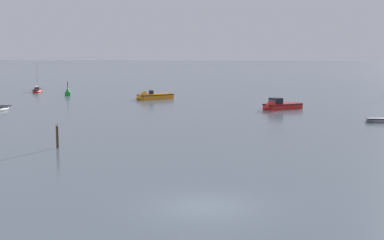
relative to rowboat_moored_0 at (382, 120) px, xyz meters
name	(u,v)px	position (x,y,z in m)	size (l,w,h in m)	color
ground_plane	(205,207)	(-13.44, -30.55, -0.13)	(800.00, 800.00, 0.00)	slate
rowboat_moored_0	(382,120)	(0.00, 0.00, 0.00)	(3.23, 1.36, 0.50)	gray
sailboat_moored_0	(37,91)	(-49.25, 31.63, 0.08)	(2.49, 4.71, 5.04)	red
motorboat_moored_1	(150,97)	(-27.46, 21.00, 0.14)	(5.59, 5.35, 1.97)	orange
motorboat_moored_2	(277,107)	(-9.78, 10.00, 0.17)	(5.28, 4.69, 2.01)	red
channel_buoy	(68,93)	(-41.50, 25.50, 0.33)	(0.90, 0.90, 2.30)	#198C2D
mooring_post_near	(57,137)	(-25.31, -17.87, 0.65)	(0.22, 0.22, 1.83)	#433323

